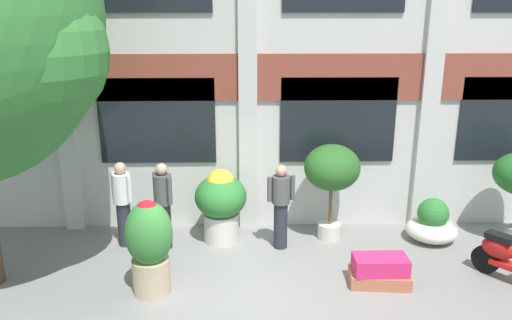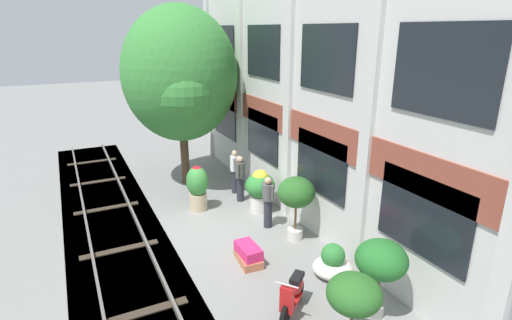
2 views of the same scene
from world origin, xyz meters
TOP-DOWN VIEW (x-y plane):
  - ground_plane at (0.00, 0.00)m, footprint 80.00×80.00m
  - apartment_facade at (-0.00, 2.86)m, footprint 14.68×0.64m
  - potted_plant_low_pan at (1.60, 1.97)m, footprint 1.07×1.07m
  - potted_plant_fluted_column at (-0.53, 1.89)m, footprint 0.99×0.99m
  - potted_plant_square_trough at (2.14, 0.20)m, footprint 1.02×0.61m
  - potted_plant_wide_bowl at (3.59, 1.84)m, footprint 0.99×0.99m
  - potted_plant_stone_basin at (-1.56, 0.05)m, footprint 0.74×0.74m
  - scooter_near_curb at (4.31, 0.27)m, footprint 0.95×1.12m
  - resident_by_doorway at (-2.37, 1.76)m, footprint 0.45×0.35m
  - resident_watching_tracks at (0.60, 1.59)m, footprint 0.52×0.34m
  - resident_near_plants at (-1.59, 1.63)m, footprint 0.40×0.40m

SIDE VIEW (x-z plane):
  - ground_plane at x=0.00m, z-range 0.00..0.00m
  - potted_plant_square_trough at x=2.14m, z-range -0.01..0.48m
  - potted_plant_wide_bowl at x=3.59m, z-range -0.10..0.76m
  - scooter_near_curb at x=4.31m, z-range -0.05..0.93m
  - potted_plant_fluted_column at x=-0.53m, z-range 0.09..1.56m
  - potted_plant_stone_basin at x=-1.56m, z-range 0.09..1.65m
  - resident_watching_tracks at x=0.60m, z-range 0.06..1.70m
  - resident_by_doorway at x=-2.37m, z-range 0.06..1.72m
  - resident_near_plants at x=-1.59m, z-range 0.06..1.74m
  - potted_plant_low_pan at x=1.60m, z-range 0.44..2.35m
  - apartment_facade at x=0.00m, z-range -0.02..8.38m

